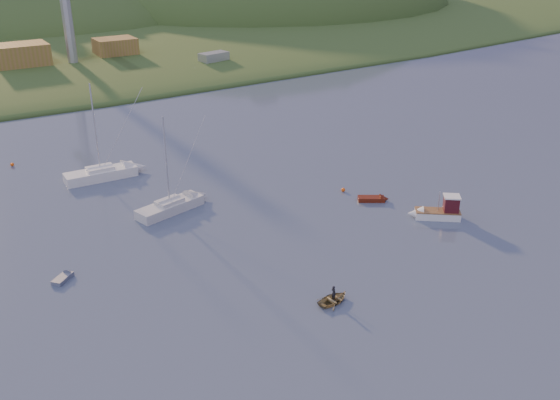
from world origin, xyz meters
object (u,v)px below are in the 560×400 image
fishing_boat (434,211)px  sailboat_near (170,206)px  sailboat_far (101,173)px  grey_dinghy (66,276)px  canoe (333,299)px  red_tender (377,199)px

fishing_boat → sailboat_near: bearing=2.2°
fishing_boat → sailboat_near: sailboat_near is taller
sailboat_near → sailboat_far: sailboat_far is taller
fishing_boat → grey_dinghy: bearing=24.4°
sailboat_near → sailboat_far: size_ratio=0.90×
sailboat_near → sailboat_far: (-3.69, 14.31, 0.06)m
sailboat_near → grey_dinghy: sailboat_near is taller
sailboat_near → canoe: size_ratio=3.71×
sailboat_far → grey_dinghy: 25.15m
fishing_boat → grey_dinghy: 40.14m
canoe → sailboat_far: bearing=4.9°
red_tender → grey_dinghy: (-36.73, 1.94, -0.06)m
red_tender → grey_dinghy: bearing=-150.9°
red_tender → sailboat_far: bearing=168.8°
sailboat_near → red_tender: size_ratio=3.00×
fishing_boat → sailboat_far: bearing=-10.7°
fishing_boat → red_tender: bearing=-34.2°
fishing_boat → grey_dinghy: (-39.10, 9.06, -0.62)m
sailboat_far → sailboat_near: bearing=-73.8°
sailboat_far → fishing_boat: bearing=-46.4°
fishing_boat → sailboat_far: 42.80m
sailboat_near → grey_dinghy: bearing=-164.0°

